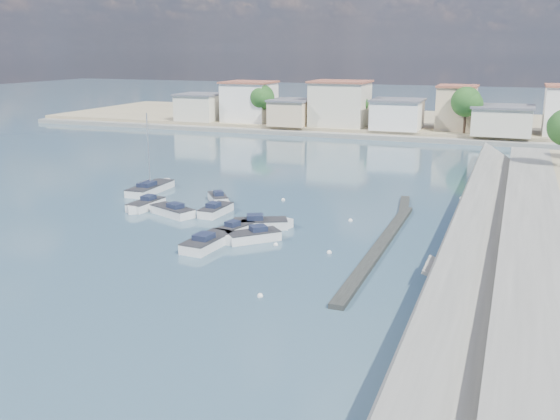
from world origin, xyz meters
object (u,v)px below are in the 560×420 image
Objects in this scene: motorboat_c at (171,211)px; motorboat_h at (263,224)px; motorboat_e at (217,210)px; motorboat_b at (237,230)px; motorboat_a at (209,242)px; motorboat_f at (217,198)px; sailboat at (152,188)px; motorboat_g at (145,205)px; motorboat_d at (251,237)px.

motorboat_c and motorboat_h have the same top height.
motorboat_e is 0.92× the size of motorboat_h.
motorboat_c is (-8.67, 3.55, 0.00)m from motorboat_b.
motorboat_e is at bearing 112.99° from motorboat_a.
motorboat_h is at bearing -42.09° from motorboat_f.
sailboat reaches higher than motorboat_e.
motorboat_g is 0.56× the size of sailboat.
motorboat_a is at bearing -137.26° from motorboat_d.
motorboat_b is 0.47× the size of sailboat.
motorboat_c and motorboat_d have the same top height.
motorboat_h is (8.24, -7.44, 0.00)m from motorboat_f.
motorboat_g is (-5.45, -5.37, 0.00)m from motorboat_f.
motorboat_c is 1.02× the size of motorboat_h.
motorboat_g is (-3.57, 0.96, 0.00)m from motorboat_c.
motorboat_b is 0.84× the size of motorboat_g.
motorboat_b and motorboat_d have the same top height.
motorboat_b is at bearing -49.44° from motorboat_e.
motorboat_a is at bearing -66.11° from motorboat_f.
motorboat_b is 0.87× the size of motorboat_e.
sailboat is (-17.81, 13.22, 0.03)m from motorboat_d.
motorboat_a and motorboat_b have the same top height.
motorboat_h is at bearing -6.29° from motorboat_c.
motorboat_f is at bearing -11.14° from sailboat.
motorboat_b is at bearing -55.47° from motorboat_f.
motorboat_a is at bearing -45.79° from sailboat.
motorboat_d is (1.94, -1.56, -0.00)m from motorboat_b.
motorboat_c is at bearing 173.71° from motorboat_h.
motorboat_c is at bearing -154.79° from motorboat_e.
motorboat_d is 0.84× the size of motorboat_h.
sailboat is (-15.20, 15.63, 0.03)m from motorboat_a.
motorboat_h is at bearing 59.26° from motorboat_b.
motorboat_a and motorboat_g have the same top height.
motorboat_b is at bearing 80.50° from motorboat_a.
motorboat_h is (6.10, -3.01, 0.00)m from motorboat_e.
motorboat_f is at bearing 127.40° from motorboat_d.
sailboat reaches higher than motorboat_c.
sailboat is (-3.62, 7.16, 0.03)m from motorboat_g.
motorboat_b is at bearing -20.19° from motorboat_g.
motorboat_f is (-6.80, 9.88, 0.00)m from motorboat_b.
motorboat_b and motorboat_e have the same top height.
motorboat_e is 12.83m from sailboat.
motorboat_f and motorboat_h have the same top height.
motorboat_d is 0.91× the size of motorboat_e.
sailboat is at bearing 131.56° from motorboat_c.
motorboat_e and motorboat_h have the same top height.
motorboat_h is (1.45, 2.43, 0.00)m from motorboat_b.
motorboat_f is 11.11m from motorboat_h.
motorboat_g is (-12.25, 4.50, 0.00)m from motorboat_b.
motorboat_a is at bearing -108.25° from motorboat_h.
motorboat_c is at bearing -48.44° from sailboat.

